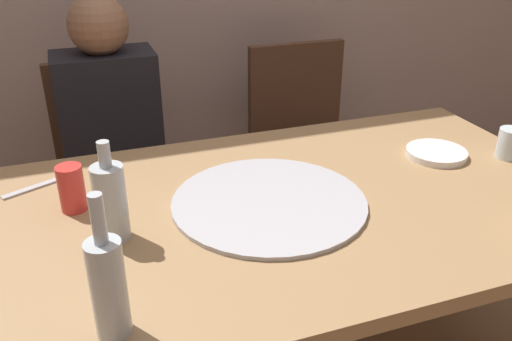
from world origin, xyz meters
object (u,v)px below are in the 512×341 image
at_px(wine_bottle, 108,285).
at_px(soda_can, 72,188).
at_px(pizza_tray, 269,202).
at_px(water_bottle, 111,201).
at_px(chair_left, 115,162).
at_px(dining_table, 295,222).
at_px(tumbler_near, 510,143).
at_px(plate_stack, 436,153).
at_px(chair_right, 305,135).
at_px(table_knife, 42,185).
at_px(guest_in_sweater, 115,148).

distance_m(wine_bottle, soda_can, 0.49).
height_order(pizza_tray, water_bottle, water_bottle).
bearing_deg(water_bottle, chair_left, 85.44).
height_order(dining_table, chair_left, chair_left).
relative_size(tumbler_near, soda_can, 0.76).
relative_size(pizza_tray, chair_left, 0.57).
height_order(water_bottle, tumbler_near, water_bottle).
bearing_deg(plate_stack, water_bottle, -172.46).
xyz_separation_m(tumbler_near, chair_right, (-0.30, 0.85, -0.27)).
bearing_deg(water_bottle, wine_bottle, -96.46).
distance_m(dining_table, chair_left, 0.97).
xyz_separation_m(tumbler_near, plate_stack, (-0.20, 0.08, -0.04)).
height_order(dining_table, water_bottle, water_bottle).
bearing_deg(pizza_tray, water_bottle, -175.85).
xyz_separation_m(pizza_tray, plate_stack, (0.60, 0.10, 0.00)).
bearing_deg(plate_stack, chair_left, 140.15).
relative_size(wine_bottle, chair_left, 0.32).
xyz_separation_m(tumbler_near, chair_left, (-1.13, 0.85, -0.27)).
bearing_deg(tumbler_near, water_bottle, -177.54).
bearing_deg(table_knife, pizza_tray, 126.94).
bearing_deg(chair_left, pizza_tray, 110.45).
bearing_deg(dining_table, table_knife, 154.33).
relative_size(water_bottle, chair_left, 0.27).
xyz_separation_m(water_bottle, table_knife, (-0.17, 0.33, -0.10)).
relative_size(dining_table, pizza_tray, 3.19).
height_order(table_knife, chair_left, chair_left).
relative_size(wine_bottle, tumbler_near, 3.12).
relative_size(pizza_tray, wine_bottle, 1.77).
relative_size(wine_bottle, guest_in_sweater, 0.25).
height_order(dining_table, pizza_tray, pizza_tray).
height_order(soda_can, chair_right, chair_right).
xyz_separation_m(chair_left, chair_right, (0.83, 0.00, 0.00)).
height_order(pizza_tray, chair_left, chair_left).
xyz_separation_m(dining_table, guest_in_sweater, (-0.40, 0.72, -0.02)).
height_order(water_bottle, table_knife, water_bottle).
bearing_deg(table_knife, soda_can, 91.73).
bearing_deg(table_knife, plate_stack, 145.48).
bearing_deg(tumbler_near, dining_table, -178.00).
bearing_deg(pizza_tray, chair_left, 110.45).
relative_size(pizza_tray, tumbler_near, 5.52).
relative_size(water_bottle, soda_can, 2.01).
distance_m(water_bottle, soda_can, 0.19).
xyz_separation_m(pizza_tray, guest_in_sweater, (-0.33, 0.72, -0.10)).
bearing_deg(tumbler_near, wine_bottle, -163.34).
distance_m(tumbler_near, plate_stack, 0.22).
distance_m(dining_table, wine_bottle, 0.64).
bearing_deg(chair_right, pizza_tray, 59.90).
distance_m(tumbler_near, table_knife, 1.39).
bearing_deg(chair_right, chair_left, 0.00).
height_order(tumbler_near, chair_right, chair_right).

